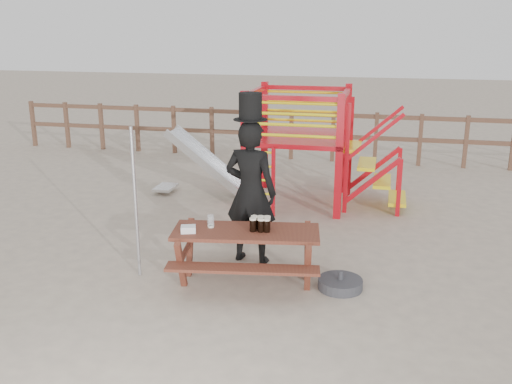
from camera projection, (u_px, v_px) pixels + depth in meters
name	position (u px, v px, depth m)	size (l,w,h in m)	color
ground	(237.00, 282.00, 7.25)	(60.00, 60.00, 0.00)	#B8A68F
back_fence	(312.00, 130.00, 13.58)	(15.09, 0.09, 1.20)	brown
playground_fort	(294.00, 145.00, 10.27)	(4.71, 1.84, 2.10)	red
picnic_table	(246.00, 250.00, 7.13)	(1.98, 1.51, 0.70)	brown
man_with_hat	(251.00, 189.00, 7.64)	(0.77, 0.56, 2.32)	black
metal_pole	(136.00, 204.00, 7.19)	(0.04, 0.04, 1.96)	#B2B2B7
parasol_base	(340.00, 284.00, 7.06)	(0.55, 0.55, 0.23)	#343439
paper_bag	(188.00, 229.00, 6.98)	(0.18, 0.14, 0.08)	white
stout_pints	(260.00, 224.00, 7.03)	(0.26, 0.19, 0.17)	black
empty_glasses	(211.00, 222.00, 7.16)	(0.10, 0.12, 0.15)	silver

